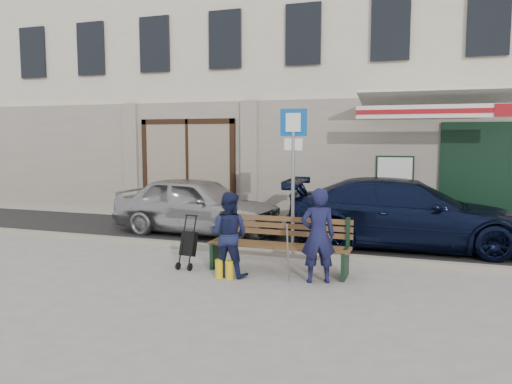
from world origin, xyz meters
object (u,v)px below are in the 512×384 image
at_px(woman, 229,234).
at_px(stroller, 188,245).
at_px(man, 318,236).
at_px(parking_sign, 293,157).
at_px(car_silver, 197,205).
at_px(car_navy, 406,213).
at_px(bench, 276,245).

relative_size(woman, stroller, 1.52).
bearing_deg(man, parking_sign, -85.18).
bearing_deg(car_silver, car_navy, -83.90).
relative_size(parking_sign, woman, 2.02).
bearing_deg(parking_sign, stroller, -131.08).
bearing_deg(parking_sign, man, -64.56).
xyz_separation_m(parking_sign, man, (0.88, -1.80, -1.14)).
bearing_deg(car_navy, car_silver, 87.64).
bearing_deg(man, bench, -47.50).
distance_m(woman, stroller, 0.93).
height_order(parking_sign, bench, parking_sign).
bearing_deg(woman, man, -174.69).
distance_m(car_navy, woman, 4.09).
height_order(car_navy, stroller, car_navy).
height_order(parking_sign, woman, parking_sign).
relative_size(bench, woman, 1.74).
bearing_deg(man, car_silver, -61.41).
height_order(bench, woman, woman).
distance_m(bench, stroller, 1.53).
relative_size(parking_sign, man, 1.88).
bearing_deg(bench, car_navy, 53.10).
relative_size(bench, man, 1.62).
xyz_separation_m(car_navy, bench, (-1.98, -2.63, -0.25)).
bearing_deg(bench, parking_sign, 93.40).
bearing_deg(car_navy, woman, 136.49).
xyz_separation_m(bench, stroller, (-1.50, -0.26, -0.06)).
distance_m(car_navy, stroller, 4.54).
height_order(parking_sign, man, parking_sign).
distance_m(parking_sign, bench, 2.00).
bearing_deg(man, car_navy, -132.58).
bearing_deg(car_navy, bench, 139.57).
bearing_deg(car_silver, bench, -128.53).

